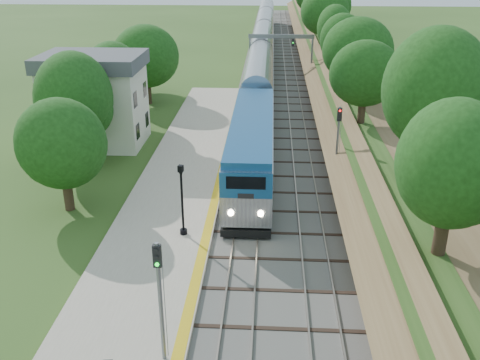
# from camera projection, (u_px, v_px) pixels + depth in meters

# --- Properties ---
(trackbed) EXTENTS (9.50, 170.00, 0.28)m
(trackbed) POSITION_uv_depth(u_px,v_px,m) (276.00, 74.00, 74.93)
(trackbed) COLOR #4C4944
(trackbed) RESTS_ON ground
(platform) EXTENTS (6.40, 68.00, 0.38)m
(platform) POSITION_uv_depth(u_px,v_px,m) (168.00, 214.00, 34.95)
(platform) COLOR #A79B86
(platform) RESTS_ON ground
(yellow_stripe) EXTENTS (0.55, 68.00, 0.01)m
(yellow_stripe) POSITION_uv_depth(u_px,v_px,m) (212.00, 213.00, 34.72)
(yellow_stripe) COLOR gold
(yellow_stripe) RESTS_ON platform
(embankment) EXTENTS (10.64, 170.00, 11.70)m
(embankment) POSITION_uv_depth(u_px,v_px,m) (337.00, 61.00, 73.73)
(embankment) COLOR brown
(embankment) RESTS_ON ground
(station_building) EXTENTS (8.60, 6.60, 8.00)m
(station_building) POSITION_uv_depth(u_px,v_px,m) (95.00, 99.00, 46.70)
(station_building) COLOR silver
(station_building) RESTS_ON ground
(signal_gantry) EXTENTS (8.40, 0.38, 6.20)m
(signal_gantry) POSITION_uv_depth(u_px,v_px,m) (281.00, 45.00, 68.43)
(signal_gantry) COLOR slate
(signal_gantry) RESTS_ON ground
(trees_behind_platform) EXTENTS (7.82, 53.32, 7.21)m
(trees_behind_platform) POSITION_uv_depth(u_px,v_px,m) (94.00, 128.00, 37.82)
(trees_behind_platform) COLOR #332316
(trees_behind_platform) RESTS_ON ground
(train) EXTENTS (3.13, 104.10, 4.60)m
(train) POSITION_uv_depth(u_px,v_px,m) (263.00, 52.00, 77.89)
(train) COLOR black
(train) RESTS_ON trackbed
(lamppost_far) EXTENTS (0.44, 0.44, 4.44)m
(lamppost_far) POSITION_uv_depth(u_px,v_px,m) (182.00, 204.00, 31.40)
(lamppost_far) COLOR black
(lamppost_far) RESTS_ON platform
(signal_platform) EXTENTS (0.33, 0.26, 5.54)m
(signal_platform) POSITION_uv_depth(u_px,v_px,m) (160.00, 290.00, 21.06)
(signal_platform) COLOR slate
(signal_platform) RESTS_ON platform
(signal_farside) EXTENTS (0.32, 0.26, 5.87)m
(signal_farside) POSITION_uv_depth(u_px,v_px,m) (338.00, 138.00, 38.38)
(signal_farside) COLOR slate
(signal_farside) RESTS_ON ground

